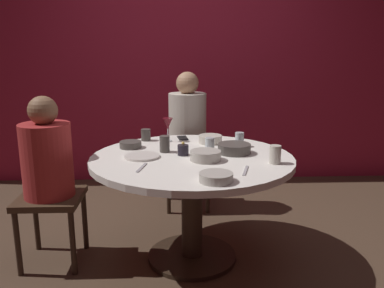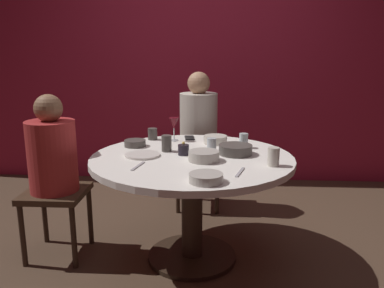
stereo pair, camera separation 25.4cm
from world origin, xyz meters
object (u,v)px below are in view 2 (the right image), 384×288
(candle_holder, at_px, (184,150))
(cup_by_right_diner, at_px, (167,143))
(dinner_plate, at_px, (142,155))
(cup_by_left_diner, at_px, (153,134))
(bowl_small_white, at_px, (135,143))
(bowl_rice_portion, at_px, (236,150))
(bowl_salad_center, at_px, (206,178))
(cup_near_candle, at_px, (212,145))
(wine_glass, at_px, (174,124))
(cup_far_edge, at_px, (244,141))
(cup_center_front, at_px, (273,157))
(bowl_serving_large, at_px, (215,140))
(seated_diner_back, at_px, (199,126))
(seated_diner_left, at_px, (53,158))
(bowl_sauce_side, at_px, (204,156))
(dining_table, at_px, (192,179))
(cell_phone, at_px, (190,138))

(candle_holder, relative_size, cup_by_right_diner, 0.81)
(dinner_plate, bearing_deg, cup_by_left_diner, 91.12)
(bowl_small_white, xyz_separation_m, bowl_rice_portion, (0.70, -0.18, 0.01))
(bowl_salad_center, height_order, cup_near_candle, cup_near_candle)
(wine_glass, bearing_deg, cup_by_left_diner, 170.39)
(cup_far_edge, bearing_deg, cup_center_front, -71.49)
(bowl_serving_large, xyz_separation_m, cup_by_left_diner, (-0.48, 0.10, 0.01))
(dinner_plate, distance_m, bowl_salad_center, 0.65)
(cup_far_edge, bearing_deg, seated_diner_back, 116.48)
(seated_diner_left, distance_m, cup_near_candle, 1.06)
(wine_glass, xyz_separation_m, bowl_sauce_side, (0.24, -0.54, -0.10))
(dinner_plate, bearing_deg, cup_far_edge, 21.47)
(cup_by_left_diner, bearing_deg, seated_diner_left, -142.17)
(bowl_sauce_side, distance_m, bowl_rice_portion, 0.26)
(cup_by_left_diner, bearing_deg, dining_table, -54.56)
(seated_diner_back, relative_size, bowl_rice_portion, 5.55)
(dining_table, xyz_separation_m, wine_glass, (-0.16, 0.43, 0.28))
(cup_near_candle, bearing_deg, bowl_salad_center, -91.87)
(cell_phone, bearing_deg, bowl_small_white, 29.73)
(cell_phone, relative_size, cup_near_candle, 1.47)
(seated_diner_back, bearing_deg, bowl_serving_large, 14.53)
(bowl_rice_portion, xyz_separation_m, cup_far_edge, (0.06, 0.18, 0.02))
(dinner_plate, bearing_deg, bowl_salad_center, -49.36)
(cup_by_left_diner, relative_size, cup_center_front, 0.78)
(cell_phone, relative_size, bowl_rice_portion, 0.64)
(bowl_small_white, distance_m, cup_center_front, 1.01)
(cup_center_front, bearing_deg, cup_near_candle, 140.28)
(wine_glass, bearing_deg, seated_diner_back, 72.15)
(bowl_sauce_side, height_order, cup_by_right_diner, cup_by_right_diner)
(cup_far_edge, bearing_deg, bowl_rice_portion, -109.25)
(dinner_plate, height_order, bowl_salad_center, bowl_salad_center)
(cell_phone, xyz_separation_m, bowl_serving_large, (0.20, -0.16, 0.03))
(bowl_small_white, bearing_deg, cup_far_edge, 0.33)
(wine_glass, relative_size, cup_center_front, 1.57)
(bowl_serving_large, bearing_deg, seated_diner_back, 104.53)
(seated_diner_back, xyz_separation_m, dinner_plate, (-0.32, -0.96, -0.01))
(wine_glass, relative_size, cell_phone, 1.26)
(wine_glass, distance_m, bowl_serving_large, 0.34)
(bowl_small_white, distance_m, cup_near_candle, 0.56)
(seated_diner_left, xyz_separation_m, bowl_rice_portion, (1.21, 0.06, 0.06))
(candle_holder, bearing_deg, cup_by_left_diner, 121.89)
(candle_holder, relative_size, wine_glass, 0.51)
(seated_diner_back, bearing_deg, bowl_small_white, -31.00)
(seated_diner_left, height_order, candle_holder, seated_diner_left)
(bowl_serving_large, relative_size, cup_near_candle, 1.80)
(dining_table, height_order, bowl_small_white, bowl_small_white)
(bowl_small_white, height_order, cup_by_right_diner, cup_by_right_diner)
(seated_diner_left, relative_size, cup_near_candle, 11.78)
(cell_phone, xyz_separation_m, bowl_sauce_side, (0.13, -0.63, 0.03))
(bowl_serving_large, distance_m, bowl_salad_center, 0.88)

